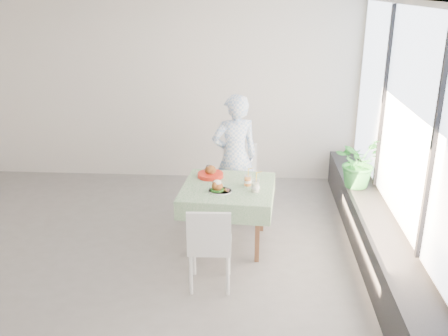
# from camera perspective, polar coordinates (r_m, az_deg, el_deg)

# --- Properties ---
(floor) EXTENTS (6.00, 6.00, 0.00)m
(floor) POSITION_cam_1_polar(r_m,az_deg,el_deg) (6.03, -10.56, -9.31)
(floor) COLOR slate
(floor) RESTS_ON ground
(ceiling) EXTENTS (6.00, 6.00, 0.00)m
(ceiling) POSITION_cam_1_polar(r_m,az_deg,el_deg) (5.27, -12.58, 18.27)
(ceiling) COLOR white
(ceiling) RESTS_ON ground
(wall_back) EXTENTS (6.00, 0.02, 2.80)m
(wall_back) POSITION_cam_1_polar(r_m,az_deg,el_deg) (7.86, -6.89, 8.76)
(wall_back) COLOR silver
(wall_back) RESTS_ON ground
(wall_front) EXTENTS (6.00, 0.02, 2.80)m
(wall_front) POSITION_cam_1_polar(r_m,az_deg,el_deg) (3.32, -22.43, -9.01)
(wall_front) COLOR silver
(wall_front) RESTS_ON ground
(wall_right) EXTENTS (0.02, 5.00, 2.80)m
(wall_right) POSITION_cam_1_polar(r_m,az_deg,el_deg) (5.54, 20.13, 2.83)
(wall_right) COLOR silver
(wall_right) RESTS_ON ground
(window_pane) EXTENTS (0.01, 4.80, 2.18)m
(window_pane) POSITION_cam_1_polar(r_m,az_deg,el_deg) (5.46, 20.14, 5.35)
(window_pane) COLOR #D1E0F9
(window_pane) RESTS_ON ground
(window_ledge) EXTENTS (0.40, 4.80, 0.50)m
(window_ledge) POSITION_cam_1_polar(r_m,az_deg,el_deg) (5.91, 16.92, -7.80)
(window_ledge) COLOR black
(window_ledge) RESTS_ON ground
(cafe_table) EXTENTS (1.12, 1.12, 0.74)m
(cafe_table) POSITION_cam_1_polar(r_m,az_deg,el_deg) (5.90, 0.45, -4.60)
(cafe_table) COLOR brown
(cafe_table) RESTS_ON ground
(chair_far) EXTENTS (0.45, 0.45, 0.95)m
(chair_far) POSITION_cam_1_polar(r_m,az_deg,el_deg) (6.71, 1.73, -3.02)
(chair_far) COLOR white
(chair_far) RESTS_ON ground
(chair_near) EXTENTS (0.44, 0.44, 0.91)m
(chair_near) POSITION_cam_1_polar(r_m,az_deg,el_deg) (5.19, -1.58, -10.59)
(chair_near) COLOR white
(chair_near) RESTS_ON ground
(diner) EXTENTS (0.71, 0.58, 1.67)m
(diner) POSITION_cam_1_polar(r_m,az_deg,el_deg) (6.47, 1.24, 1.24)
(diner) COLOR #8AADDD
(diner) RESTS_ON ground
(main_dish) EXTENTS (0.28, 0.28, 0.14)m
(main_dish) POSITION_cam_1_polar(r_m,az_deg,el_deg) (5.62, -0.62, -2.28)
(main_dish) COLOR white
(main_dish) RESTS_ON cafe_table
(juice_cup_orange) EXTENTS (0.09, 0.09, 0.26)m
(juice_cup_orange) POSITION_cam_1_polar(r_m,az_deg,el_deg) (5.79, 2.71, -1.47)
(juice_cup_orange) COLOR white
(juice_cup_orange) RESTS_ON cafe_table
(juice_cup_lemonade) EXTENTS (0.10, 0.10, 0.28)m
(juice_cup_lemonade) POSITION_cam_1_polar(r_m,az_deg,el_deg) (5.62, 3.62, -2.10)
(juice_cup_lemonade) COLOR white
(juice_cup_lemonade) RESTS_ON cafe_table
(second_dish) EXTENTS (0.31, 0.31, 0.15)m
(second_dish) POSITION_cam_1_polar(r_m,az_deg,el_deg) (6.05, -1.57, -0.64)
(second_dish) COLOR red
(second_dish) RESTS_ON cafe_table
(potted_plant) EXTENTS (0.78, 0.79, 0.66)m
(potted_plant) POSITION_cam_1_polar(r_m,az_deg,el_deg) (6.55, 15.09, 0.72)
(potted_plant) COLOR #2C853A
(potted_plant) RESTS_ON window_ledge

